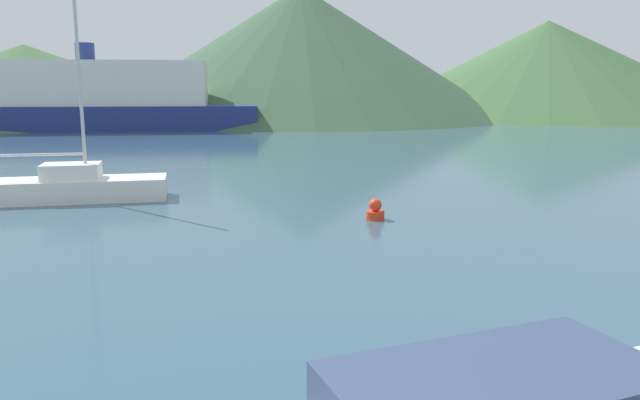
{
  "coord_description": "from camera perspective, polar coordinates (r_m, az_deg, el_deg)",
  "views": [
    {
      "loc": [
        -0.6,
        -1.85,
        4.13
      ],
      "look_at": [
        0.65,
        14.0,
        1.2
      ],
      "focal_mm": 35.0,
      "sensor_mm": 36.0,
      "label": 1
    }
  ],
  "objects": [
    {
      "name": "hill_far_east",
      "position": [
        93.71,
        19.95,
        11.24
      ],
      "size": [
        51.33,
        51.33,
        12.89
      ],
      "color": "#3D6038",
      "rests_on": "ground_plane"
    },
    {
      "name": "ferry_distant",
      "position": [
        62.81,
        -20.44,
        8.58
      ],
      "size": [
        31.51,
        8.19,
        7.98
      ],
      "rotation": [
        0.0,
        0.0,
        0.04
      ],
      "color": "navy",
      "rests_on": "ground_plane"
    },
    {
      "name": "hill_east",
      "position": [
        82.66,
        -1.76,
        13.31
      ],
      "size": [
        53.23,
        53.23,
        16.57
      ],
      "color": "#38563D",
      "rests_on": "ground_plane"
    },
    {
      "name": "hill_central",
      "position": [
        86.09,
        -25.26,
        9.73
      ],
      "size": [
        51.05,
        51.05,
        9.07
      ],
      "color": "#3D6038",
      "rests_on": "ground_plane"
    },
    {
      "name": "sailboat_inner",
      "position": [
        24.36,
        -21.69,
        1.18
      ],
      "size": [
        6.83,
        2.75,
        8.04
      ],
      "rotation": [
        0.0,
        0.0,
        0.13
      ],
      "color": "white",
      "rests_on": "ground_plane"
    },
    {
      "name": "buoy_marker",
      "position": [
        19.56,
        5.08,
        -0.99
      ],
      "size": [
        0.57,
        0.57,
        0.66
      ],
      "color": "red",
      "rests_on": "ground_plane"
    }
  ]
}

